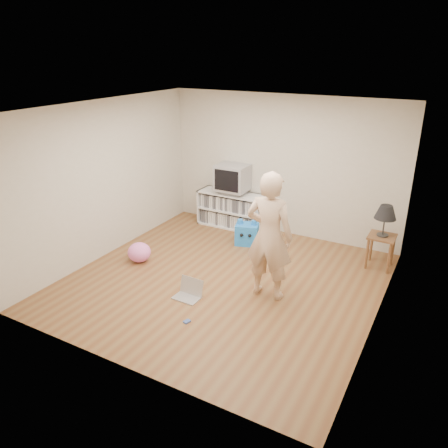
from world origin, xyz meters
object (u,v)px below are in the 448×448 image
at_px(dvd_deck, 233,191).
at_px(crt_tv, 233,177).
at_px(media_unit, 233,210).
at_px(plush_blue, 247,234).
at_px(plush_pink, 139,252).
at_px(side_table, 381,243).
at_px(person, 269,236).
at_px(laptop, 189,292).
at_px(table_lamp, 386,213).

relative_size(dvd_deck, crt_tv, 0.75).
height_order(media_unit, plush_blue, media_unit).
height_order(plush_blue, plush_pink, plush_blue).
bearing_deg(side_table, plush_pink, -153.83).
relative_size(person, plush_blue, 3.85).
distance_m(media_unit, dvd_deck, 0.39).
bearing_deg(side_table, media_unit, 172.44).
height_order(crt_tv, plush_blue, crt_tv).
bearing_deg(laptop, person, 33.29).
height_order(dvd_deck, crt_tv, crt_tv).
bearing_deg(plush_pink, person, 1.35).
xyz_separation_m(table_lamp, person, (-1.25, -1.69, -0.01)).
xyz_separation_m(dvd_deck, table_lamp, (2.91, -0.37, 0.21)).
relative_size(crt_tv, plush_pink, 1.56).
height_order(table_lamp, plush_blue, table_lamp).
xyz_separation_m(crt_tv, plush_pink, (-0.65, -2.11, -0.86)).
bearing_deg(plush_blue, crt_tv, 117.58).
xyz_separation_m(dvd_deck, side_table, (2.91, -0.37, -0.32)).
relative_size(side_table, person, 0.30).
bearing_deg(plush_pink, plush_blue, 49.90).
height_order(media_unit, person, person).
relative_size(crt_tv, side_table, 1.09).
xyz_separation_m(dvd_deck, crt_tv, (0.00, -0.00, 0.29)).
relative_size(laptop, plush_blue, 0.80).
xyz_separation_m(person, plush_blue, (-1.04, 1.45, -0.73)).
xyz_separation_m(table_lamp, plush_pink, (-3.55, -1.75, -0.78)).
relative_size(media_unit, crt_tv, 2.33).
height_order(media_unit, side_table, media_unit).
bearing_deg(crt_tv, laptop, -75.23).
bearing_deg(table_lamp, side_table, 0.00).
xyz_separation_m(person, plush_pink, (-2.31, -0.05, -0.76)).
xyz_separation_m(table_lamp, laptop, (-2.21, -2.29, -0.87)).
relative_size(table_lamp, plush_pink, 1.34).
distance_m(dvd_deck, plush_blue, 1.02).
relative_size(crt_tv, person, 0.32).
xyz_separation_m(dvd_deck, plush_blue, (0.62, -0.61, -0.54)).
bearing_deg(side_table, plush_blue, -173.98).
height_order(person, laptop, person).
bearing_deg(plush_pink, media_unit, 73.10).
bearing_deg(person, dvd_deck, -52.71).
height_order(laptop, plush_pink, plush_pink).
bearing_deg(dvd_deck, media_unit, 90.00).
bearing_deg(dvd_deck, plush_blue, -44.64).
distance_m(dvd_deck, person, 2.65).
relative_size(media_unit, table_lamp, 2.72).
height_order(table_lamp, plush_pink, table_lamp).
height_order(crt_tv, table_lamp, crt_tv).
relative_size(media_unit, plush_pink, 3.64).
bearing_deg(person, plush_pink, -0.18).
relative_size(table_lamp, plush_blue, 1.07).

